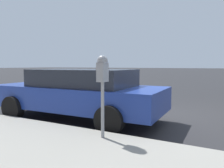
# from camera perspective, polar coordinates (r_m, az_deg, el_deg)

# --- Properties ---
(ground_plane) EXTENTS (220.00, 220.00, 0.00)m
(ground_plane) POSITION_cam_1_polar(r_m,az_deg,el_deg) (6.29, 10.94, -8.56)
(ground_plane) COLOR #2B2B2D
(parking_meter) EXTENTS (0.21, 0.19, 1.48)m
(parking_meter) POSITION_cam_1_polar(r_m,az_deg,el_deg) (3.86, -2.49, 2.31)
(parking_meter) COLOR gray
(parking_meter) RESTS_ON sidewalk
(car_blue) EXTENTS (2.10, 4.70, 1.35)m
(car_blue) POSITION_cam_1_polar(r_m,az_deg,el_deg) (5.95, -8.68, -2.14)
(car_blue) COLOR navy
(car_blue) RESTS_ON ground_plane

